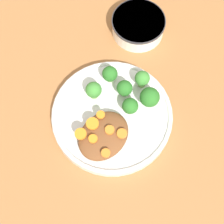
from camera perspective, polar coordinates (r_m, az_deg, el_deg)
ground_plane at (r=0.87m, az=-0.00°, el=-0.95°), size 4.00×4.00×0.00m
plate at (r=0.85m, az=-0.00°, el=-0.58°), size 0.28×0.28×0.03m
dip_bowl at (r=0.96m, az=4.02°, el=13.07°), size 0.13×0.13×0.05m
stew_mound at (r=0.81m, az=-1.32°, el=-3.62°), size 0.12×0.10×0.03m
broccoli_floret_0 at (r=0.84m, az=-2.82°, el=3.32°), size 0.04×0.04×0.05m
broccoli_floret_1 at (r=0.84m, az=1.92°, el=3.62°), size 0.04×0.04×0.05m
broccoli_floret_2 at (r=0.85m, az=4.63°, el=5.07°), size 0.03×0.03×0.05m
broccoli_floret_3 at (r=0.86m, az=-0.33°, el=5.80°), size 0.04×0.04×0.05m
broccoli_floret_4 at (r=0.82m, az=2.78°, el=0.88°), size 0.04×0.04×0.05m
broccoli_floret_5 at (r=0.83m, az=5.76°, el=2.24°), size 0.04×0.04×0.06m
carrot_slice_0 at (r=0.78m, az=-0.97°, el=-6.27°), size 0.02×0.02×0.01m
carrot_slice_1 at (r=0.81m, az=-1.74°, el=-0.43°), size 0.02×0.02×0.00m
carrot_slice_2 at (r=0.79m, az=-4.81°, el=-3.34°), size 0.03×0.03×0.01m
carrot_slice_3 at (r=0.79m, az=-0.36°, el=-2.76°), size 0.02×0.02×0.01m
carrot_slice_4 at (r=0.79m, az=-2.92°, el=-4.09°), size 0.02×0.02×0.01m
carrot_slice_5 at (r=0.80m, az=-3.01°, el=-1.77°), size 0.03×0.03×0.01m
carrot_slice_6 at (r=0.79m, az=1.52°, el=-3.30°), size 0.02×0.02×0.00m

